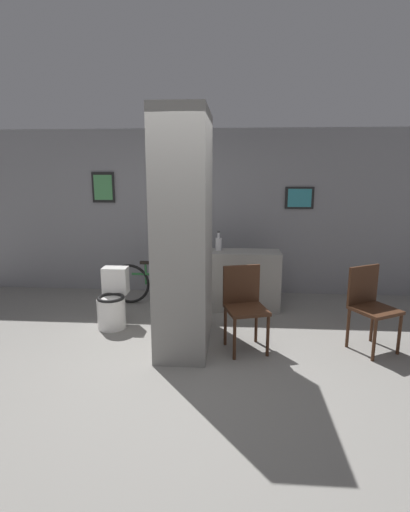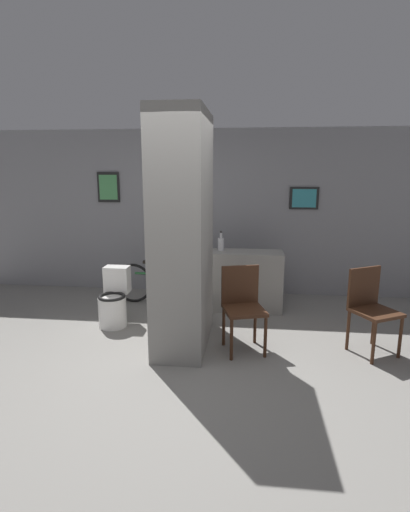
{
  "view_description": "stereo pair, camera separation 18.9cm",
  "coord_description": "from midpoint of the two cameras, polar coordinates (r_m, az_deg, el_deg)",
  "views": [
    {
      "loc": [
        0.49,
        -3.73,
        2.0
      ],
      "look_at": [
        0.14,
        1.02,
        0.95
      ],
      "focal_mm": 28.0,
      "sensor_mm": 36.0,
      "label": 1
    },
    {
      "loc": [
        0.67,
        -3.72,
        2.0
      ],
      "look_at": [
        0.14,
        1.02,
        0.95
      ],
      "focal_mm": 28.0,
      "sensor_mm": 36.0,
      "label": 2
    }
  ],
  "objects": [
    {
      "name": "counter_shelf",
      "position": [
        5.76,
        2.78,
        -3.44
      ],
      "size": [
        1.4,
        0.44,
        0.85
      ],
      "color": "gray",
      "rests_on": "ground_plane"
    },
    {
      "name": "chair_by_doorway",
      "position": [
        4.79,
        21.48,
        -6.34
      ],
      "size": [
        0.58,
        0.58,
        0.94
      ],
      "rotation": [
        0.0,
        0.0,
        0.51
      ],
      "color": "#422616",
      "rests_on": "ground_plane"
    },
    {
      "name": "bicycle",
      "position": [
        6.01,
        -6.95,
        -3.92
      ],
      "size": [
        1.61,
        0.42,
        0.65
      ],
      "color": "black",
      "rests_on": "ground_plane"
    },
    {
      "name": "toilet",
      "position": [
        5.31,
        -14.06,
        -6.46
      ],
      "size": [
        0.36,
        0.52,
        0.74
      ],
      "color": "white",
      "rests_on": "ground_plane"
    },
    {
      "name": "pillar_center",
      "position": [
        4.45,
        -4.18,
        3.34
      ],
      "size": [
        0.58,
        1.24,
        2.6
      ],
      "color": "gray",
      "rests_on": "ground_plane"
    },
    {
      "name": "wall_back",
      "position": [
        6.42,
        -1.1,
        6.19
      ],
      "size": [
        8.0,
        0.09,
        2.6
      ],
      "color": "gray",
      "rests_on": "ground_plane"
    },
    {
      "name": "bottle_tall",
      "position": [
        5.7,
        0.99,
        1.85
      ],
      "size": [
        0.09,
        0.09,
        0.28
      ],
      "color": "silver",
      "rests_on": "counter_shelf"
    },
    {
      "name": "ground_plane",
      "position": [
        4.27,
        -4.33,
        -15.56
      ],
      "size": [
        14.0,
        14.0,
        0.0
      ],
      "primitive_type": "plane",
      "color": "gray"
    },
    {
      "name": "chair_near_pillar",
      "position": [
        4.49,
        4.44,
        -6.73
      ],
      "size": [
        0.53,
        0.53,
        0.94
      ],
      "rotation": [
        0.0,
        0.0,
        0.29
      ],
      "color": "#422616",
      "rests_on": "ground_plane"
    }
  ]
}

